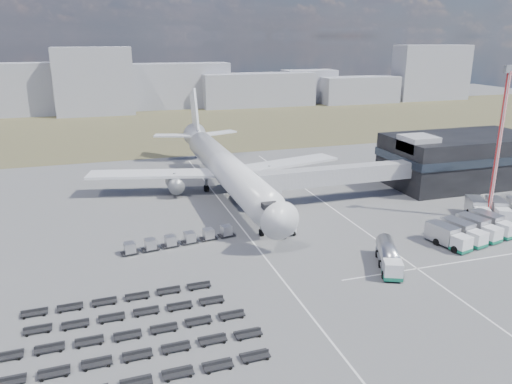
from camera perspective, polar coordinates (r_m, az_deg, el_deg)
name	(u,v)px	position (r m, az deg, el deg)	size (l,w,h in m)	color
ground	(282,260)	(68.93, 2.98, -7.72)	(420.00, 420.00, 0.00)	#565659
grass_strip	(168,127)	(172.30, -9.99, 7.36)	(420.00, 90.00, 0.01)	#454029
lane_markings	(337,243)	(75.09, 9.21, -5.75)	(47.12, 110.00, 0.01)	silver
terminal	(460,158)	(110.66, 22.28, 3.57)	(30.40, 16.40, 11.00)	black
jet_bridge	(326,176)	(90.78, 7.95, 1.78)	(30.30, 3.80, 7.05)	#939399
airliner	(224,166)	(96.42, -3.70, 2.98)	(51.59, 64.53, 17.62)	silver
skyline	(165,85)	(212.49, -10.36, 11.92)	(300.63, 23.07, 25.40)	#8F909C
fuel_tanker	(389,257)	(68.33, 14.93, -7.16)	(5.92, 9.52, 3.03)	silver
pushback_tug	(286,232)	(76.47, 3.47, -4.57)	(2.84, 1.60, 1.33)	silver
catering_truck	(247,193)	(92.83, -1.09, -0.10)	(4.33, 6.09, 2.59)	silver
service_trucks_near	(471,230)	(81.43, 23.36, -4.01)	(13.65, 9.40, 2.77)	silver
service_trucks_far	(509,210)	(93.36, 26.93, -1.83)	(14.19, 11.31, 2.77)	silver
uld_row	(180,239)	(73.82, -8.67, -5.36)	(17.08, 4.07, 1.55)	black
baggage_dollies	(128,335)	(53.98, -14.45, -15.58)	(26.10, 17.60, 0.66)	black
floodlight_mast	(499,145)	(88.88, 25.98, 4.81)	(2.38, 1.93, 25.02)	red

